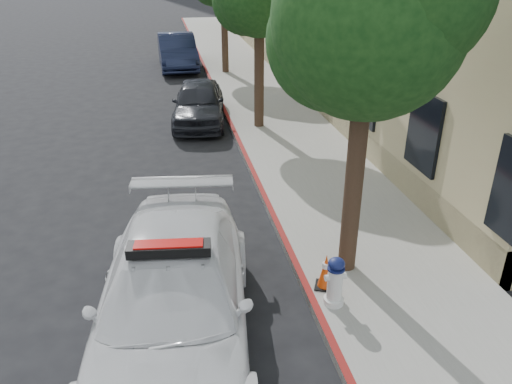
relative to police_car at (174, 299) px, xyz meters
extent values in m
plane|color=black|center=(0.10, 3.19, -0.77)|extent=(120.00, 120.00, 0.00)
cube|color=gray|center=(3.70, 13.19, -0.70)|extent=(3.20, 50.00, 0.15)
cube|color=maroon|center=(2.16, 13.19, -0.70)|extent=(0.12, 50.00, 0.15)
cylinder|color=black|center=(3.00, 1.19, 1.03)|extent=(0.30, 0.30, 3.30)
sphere|color=#103310|center=(3.00, 1.19, 3.48)|extent=(2.80, 2.80, 2.80)
sphere|color=#103310|center=(2.65, 1.49, 3.18)|extent=(2.10, 2.10, 2.10)
cylinder|color=black|center=(3.00, 9.19, 0.97)|extent=(0.30, 0.30, 3.19)
sphere|color=#103310|center=(2.65, 9.49, 3.07)|extent=(1.95, 1.95, 1.95)
cylinder|color=black|center=(3.00, 17.19, 1.08)|extent=(0.30, 0.30, 3.41)
imported|color=white|center=(0.00, 0.00, 0.00)|extent=(2.77, 5.53, 1.54)
cube|color=black|center=(0.00, 0.00, 0.83)|extent=(1.13, 0.41, 0.14)
cube|color=#A50A07|center=(0.00, 0.00, 0.89)|extent=(0.92, 0.32, 0.06)
imported|color=black|center=(1.21, 10.29, -0.09)|extent=(2.10, 4.20, 1.37)
imported|color=#161C38|center=(0.93, 19.09, 0.02)|extent=(1.82, 4.89, 1.60)
cylinder|color=white|center=(2.45, 0.25, -0.57)|extent=(0.32, 0.32, 0.10)
cylinder|color=white|center=(2.45, 0.25, -0.25)|extent=(0.24, 0.24, 0.55)
ellipsoid|color=#131B53|center=(2.45, 0.25, 0.12)|extent=(0.26, 0.26, 0.18)
cylinder|color=white|center=(2.45, 0.25, -0.12)|extent=(0.34, 0.11, 0.10)
cylinder|color=white|center=(2.45, 0.25, -0.12)|extent=(0.11, 0.18, 0.10)
cube|color=black|center=(2.45, 0.69, -0.61)|extent=(0.42, 0.42, 0.03)
cone|color=#E6460C|center=(2.45, 0.69, -0.30)|extent=(0.25, 0.25, 0.59)
cylinder|color=white|center=(2.45, 0.69, -0.21)|extent=(0.13, 0.13, 0.09)
camera|label=1|loc=(0.09, -5.71, 4.37)|focal=35.00mm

